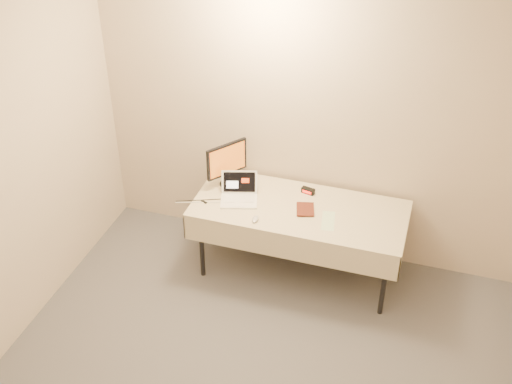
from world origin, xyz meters
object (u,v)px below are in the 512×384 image
(laptop, at_px, (239,193))
(book, at_px, (297,201))
(monitor, at_px, (227,161))
(table, at_px, (299,214))

(laptop, xyz_separation_m, book, (0.53, -0.02, 0.05))
(monitor, bearing_deg, laptop, -99.24)
(monitor, distance_m, book, 0.75)
(book, bearing_deg, laptop, 162.92)
(laptop, bearing_deg, monitor, 118.35)
(laptop, bearing_deg, table, -14.60)
(table, relative_size, book, 9.26)
(table, distance_m, laptop, 0.56)
(laptop, height_order, book, laptop)
(table, height_order, laptop, laptop)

